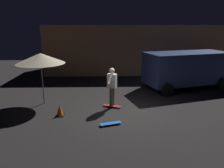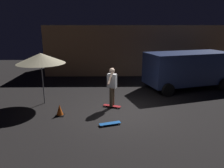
# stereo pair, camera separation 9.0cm
# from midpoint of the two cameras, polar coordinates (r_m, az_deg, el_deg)

# --- Properties ---
(ground_plane) EXTENTS (28.00, 28.00, 0.00)m
(ground_plane) POSITION_cam_midpoint_polar(r_m,az_deg,el_deg) (8.91, 3.46, -7.51)
(ground_plane) COLOR black
(low_building) EXTENTS (12.99, 4.25, 3.47)m
(low_building) POSITION_cam_midpoint_polar(r_m,az_deg,el_deg) (17.03, 6.21, 9.43)
(low_building) COLOR tan
(low_building) RESTS_ON ground_plane
(parked_van) EXTENTS (4.95, 3.28, 2.03)m
(parked_van) POSITION_cam_midpoint_polar(r_m,az_deg,el_deg) (12.70, 19.55, 4.02)
(parked_van) COLOR navy
(parked_van) RESTS_ON ground_plane
(patio_umbrella) EXTENTS (2.10, 2.10, 2.30)m
(patio_umbrella) POSITION_cam_midpoint_polar(r_m,az_deg,el_deg) (9.86, -18.15, 6.51)
(patio_umbrella) COLOR slate
(patio_umbrella) RESTS_ON ground_plane
(skateboard_ridden) EXTENTS (0.80, 0.47, 0.07)m
(skateboard_ridden) POSITION_cam_midpoint_polar(r_m,az_deg,el_deg) (9.41, 0.28, -5.86)
(skateboard_ridden) COLOR #AD1E23
(skateboard_ridden) RESTS_ON ground_plane
(skateboard_spare) EXTENTS (0.80, 0.42, 0.07)m
(skateboard_spare) POSITION_cam_midpoint_polar(r_m,az_deg,el_deg) (7.81, -0.18, -10.46)
(skateboard_spare) COLOR #1959B2
(skateboard_spare) RESTS_ON ground_plane
(skater) EXTENTS (0.44, 0.95, 1.67)m
(skater) POSITION_cam_midpoint_polar(r_m,az_deg,el_deg) (9.10, 0.28, -0.08)
(skater) COLOR brown
(skater) RESTS_ON skateboard_ridden
(traffic_cone) EXTENTS (0.34, 0.34, 0.46)m
(traffic_cone) POSITION_cam_midpoint_polar(r_m,az_deg,el_deg) (8.76, -13.45, -6.84)
(traffic_cone) COLOR black
(traffic_cone) RESTS_ON ground_plane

